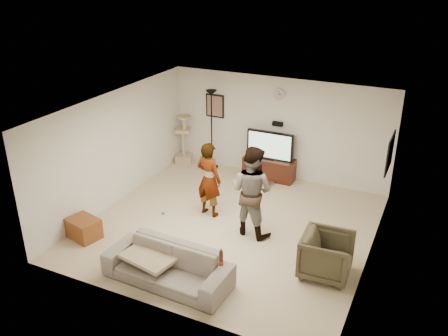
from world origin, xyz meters
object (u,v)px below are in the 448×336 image
at_px(beer_bottle, 221,258).
at_px(armchair, 326,255).
at_px(person_left, 209,179).
at_px(person_right, 252,191).
at_px(sofa, 167,266).
at_px(tv_stand, 269,168).
at_px(floor_lamp, 212,130).
at_px(cat_tree, 183,139).
at_px(tv, 270,145).
at_px(side_table, 84,228).

distance_m(beer_bottle, armchair, 1.94).
bearing_deg(person_left, person_right, 176.03).
bearing_deg(sofa, person_left, 102.43).
relative_size(tv_stand, floor_lamp, 0.62).
bearing_deg(tv_stand, beer_bottle, -78.75).
bearing_deg(sofa, tv_stand, 91.11).
height_order(cat_tree, person_right, person_right).
xyz_separation_m(beer_bottle, armchair, (1.35, 1.34, -0.37)).
relative_size(tv_stand, sofa, 0.58).
bearing_deg(tv, person_right, -77.32).
height_order(floor_lamp, sofa, floor_lamp).
height_order(tv, floor_lamp, floor_lamp).
relative_size(beer_bottle, side_table, 0.41).
bearing_deg(person_right, sofa, 82.91).
bearing_deg(floor_lamp, sofa, -72.01).
distance_m(sofa, beer_bottle, 1.10).
height_order(floor_lamp, armchair, floor_lamp).
relative_size(cat_tree, side_table, 2.16).
bearing_deg(sofa, person_right, 74.57).
distance_m(tv, cat_tree, 2.44).
bearing_deg(beer_bottle, floor_lamp, 118.45).
height_order(floor_lamp, person_right, floor_lamp).
distance_m(cat_tree, sofa, 5.19).
xyz_separation_m(cat_tree, side_table, (0.13, -4.13, -0.46)).
xyz_separation_m(beer_bottle, side_table, (-3.22, 0.48, -0.56)).
distance_m(floor_lamp, side_table, 4.27).
bearing_deg(side_table, sofa, -12.31).
xyz_separation_m(tv_stand, person_left, (-0.51, -2.24, 0.55)).
xyz_separation_m(tv, person_right, (0.57, -2.55, 0.04)).
distance_m(person_left, side_table, 2.67).
xyz_separation_m(tv_stand, side_table, (-2.30, -4.14, -0.06)).
height_order(person_right, sofa, person_right).
bearing_deg(tv_stand, armchair, -55.31).
relative_size(tv, floor_lamp, 0.57).
bearing_deg(armchair, sofa, 116.91).
xyz_separation_m(person_right, armchair, (1.70, -0.73, -0.53)).
relative_size(cat_tree, beer_bottle, 5.30).
bearing_deg(person_right, tv, -66.85).
distance_m(cat_tree, person_right, 3.94).
bearing_deg(armchair, floor_lamp, 46.87).
relative_size(tv_stand, person_left, 0.78).
bearing_deg(floor_lamp, tv_stand, 0.19).
bearing_deg(armchair, person_left, 66.83).
xyz_separation_m(floor_lamp, cat_tree, (-0.85, 0.00, -0.37)).
relative_size(floor_lamp, person_left, 1.26).
relative_size(tv, side_table, 1.91).
height_order(tv_stand, sofa, sofa).
height_order(tv, person_left, person_left).
xyz_separation_m(cat_tree, armchair, (4.70, -3.28, -0.27)).
height_order(person_left, beer_bottle, person_left).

